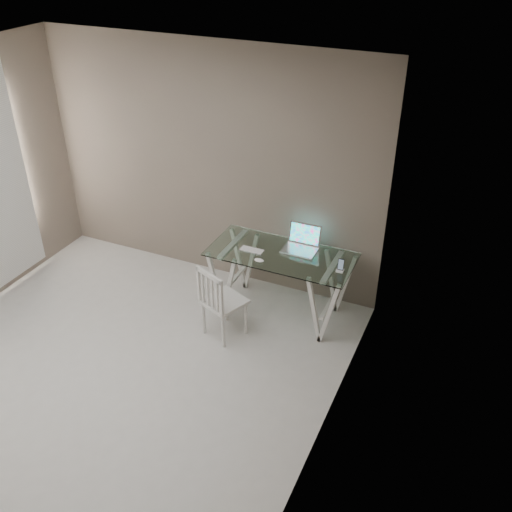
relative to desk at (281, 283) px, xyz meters
The scene contains 7 objects.
room 2.47m from the desk, 122.91° to the right, with size 4.50×4.52×2.71m.
desk is the anchor object (origin of this frame).
chair 0.75m from the desk, 123.11° to the right, with size 0.49×0.49×0.83m.
laptop 0.49m from the desk, 51.85° to the left, with size 0.35×0.30×0.24m.
keyboard 0.48m from the desk, 168.37° to the right, with size 0.26×0.11×0.01m, color silver.
mouse 0.47m from the desk, 122.32° to the right, with size 0.10×0.06×0.03m, color white.
phone_dock 0.76m from the desk, ahead, with size 0.07×0.07×0.13m.
Camera 1 is at (2.87, -2.88, 3.79)m, focal length 40.00 mm.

